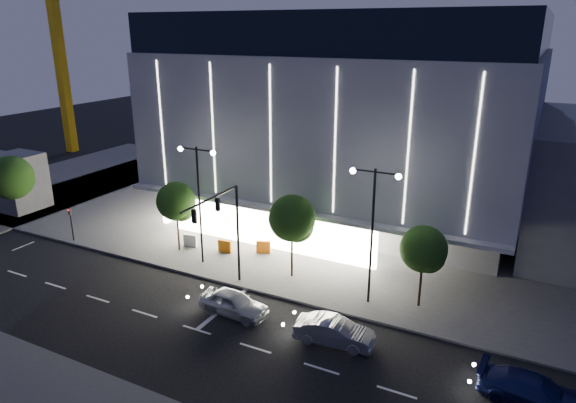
% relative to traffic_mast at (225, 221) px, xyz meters
% --- Properties ---
extents(ground, '(160.00, 160.00, 0.00)m').
position_rel_traffic_mast_xyz_m(ground, '(-1.00, -3.34, -5.03)').
color(ground, black).
rests_on(ground, ground).
extents(sidewalk_museum, '(70.00, 40.00, 0.15)m').
position_rel_traffic_mast_xyz_m(sidewalk_museum, '(4.00, 20.66, -4.95)').
color(sidewalk_museum, '#474747').
rests_on(sidewalk_museum, ground).
extents(sidewalk_west, '(16.00, 50.00, 0.15)m').
position_rel_traffic_mast_xyz_m(sidewalk_west, '(-31.00, 6.66, -4.95)').
color(sidewalk_west, '#474747').
rests_on(sidewalk_west, ground).
extents(museum, '(30.00, 25.80, 18.00)m').
position_rel_traffic_mast_xyz_m(museum, '(1.98, 18.97, 4.25)').
color(museum, '#4C4C51').
rests_on(museum, ground).
extents(traffic_mast, '(0.33, 5.89, 7.07)m').
position_rel_traffic_mast_xyz_m(traffic_mast, '(0.00, 0.00, 0.00)').
color(traffic_mast, black).
rests_on(traffic_mast, ground).
extents(street_lamp_west, '(3.16, 0.36, 9.00)m').
position_rel_traffic_mast_xyz_m(street_lamp_west, '(-4.00, 2.66, 0.93)').
color(street_lamp_west, black).
rests_on(street_lamp_west, ground).
extents(street_lamp_east, '(3.16, 0.36, 9.00)m').
position_rel_traffic_mast_xyz_m(street_lamp_east, '(9.00, 2.66, 0.93)').
color(street_lamp_east, black).
rests_on(street_lamp_east, ground).
extents(ped_signal_far, '(0.22, 0.24, 3.00)m').
position_rel_traffic_mast_xyz_m(ped_signal_far, '(-16.00, 1.16, -3.14)').
color(ped_signal_far, black).
rests_on(ped_signal_far, ground).
extents(tree_left, '(3.02, 3.02, 5.72)m').
position_rel_traffic_mast_xyz_m(tree_left, '(-6.97, 3.68, -0.99)').
color(tree_left, black).
rests_on(tree_left, ground).
extents(tree_mid, '(3.25, 3.25, 6.15)m').
position_rel_traffic_mast_xyz_m(tree_mid, '(3.03, 3.68, -0.69)').
color(tree_mid, black).
rests_on(tree_mid, ground).
extents(tree_right, '(2.91, 2.91, 5.51)m').
position_rel_traffic_mast_xyz_m(tree_right, '(12.03, 3.68, -1.14)').
color(tree_right, black).
rests_on(tree_right, ground).
extents(car_lead, '(4.59, 2.03, 1.53)m').
position_rel_traffic_mast_xyz_m(car_lead, '(2.00, -2.34, -4.26)').
color(car_lead, '#B1B5B9').
rests_on(car_lead, ground).
extents(car_second, '(4.66, 2.06, 1.49)m').
position_rel_traffic_mast_xyz_m(car_second, '(8.70, -2.41, -4.28)').
color(car_second, '#A8AAAF').
rests_on(car_second, ground).
extents(car_third, '(5.18, 2.41, 1.46)m').
position_rel_traffic_mast_xyz_m(car_third, '(18.92, -2.74, -4.30)').
color(car_third, navy).
rests_on(car_third, ground).
extents(barrier_a, '(1.12, 0.35, 1.00)m').
position_rel_traffic_mast_xyz_m(barrier_a, '(-3.50, 4.92, -4.38)').
color(barrier_a, '#D4640B').
rests_on(barrier_a, sidewalk_museum).
extents(barrier_b, '(1.13, 0.46, 1.00)m').
position_rel_traffic_mast_xyz_m(barrier_b, '(-6.64, 4.62, -4.38)').
color(barrier_b, silver).
rests_on(barrier_b, sidewalk_museum).
extents(barrier_c, '(1.11, 0.64, 1.00)m').
position_rel_traffic_mast_xyz_m(barrier_c, '(-0.74, 6.15, -4.38)').
color(barrier_c, orange).
rests_on(barrier_c, sidewalk_museum).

